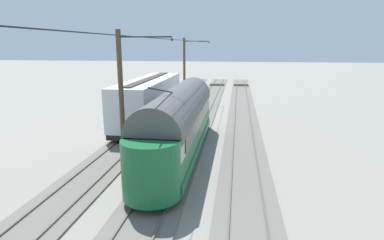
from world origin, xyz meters
TOP-DOWN VIEW (x-y plane):
  - ground_plane at (0.00, 0.00)m, footprint 220.00×220.00m
  - track_streetcar_siding at (-4.07, -0.31)m, footprint 2.80×80.00m
  - track_adjacent_siding at (0.00, -0.31)m, footprint 2.80×80.00m
  - track_third_siding at (4.07, -0.31)m, footprint 2.80×80.00m
  - vintage_streetcar at (-0.00, 5.12)m, footprint 2.65×15.59m
  - boxcar_adjacent at (4.08, -2.68)m, footprint 2.96×13.07m
  - catenary_pole_foreground at (2.87, -14.45)m, footprint 3.18×0.28m
  - catenary_pole_mid_near at (2.87, 6.97)m, footprint 3.18×0.28m
  - overhead_wire_run at (0.06, 6.14)m, footprint 2.98×46.86m
  - spare_tie_stack at (6.85, -7.13)m, footprint 2.40×2.40m

SIDE VIEW (x-z plane):
  - ground_plane at x=0.00m, z-range 0.00..0.00m
  - track_streetcar_siding at x=-4.07m, z-range -0.04..0.14m
  - track_adjacent_siding at x=0.00m, z-range -0.04..0.14m
  - track_third_siding at x=4.07m, z-range -0.04..0.14m
  - spare_tie_stack at x=6.85m, z-range 0.00..0.54m
  - boxcar_adjacent at x=4.08m, z-range 0.24..4.09m
  - vintage_streetcar at x=0.00m, z-range -0.26..4.76m
  - catenary_pole_foreground at x=2.87m, z-range 0.18..7.84m
  - catenary_pole_mid_near at x=2.87m, z-range 0.18..7.84m
  - overhead_wire_run at x=0.06m, z-range 7.02..7.20m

